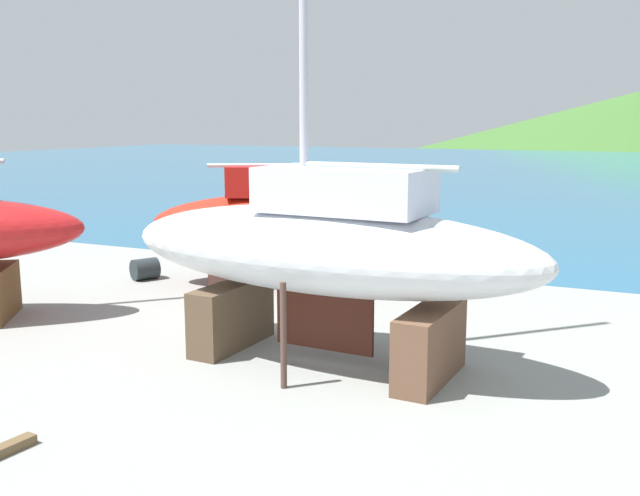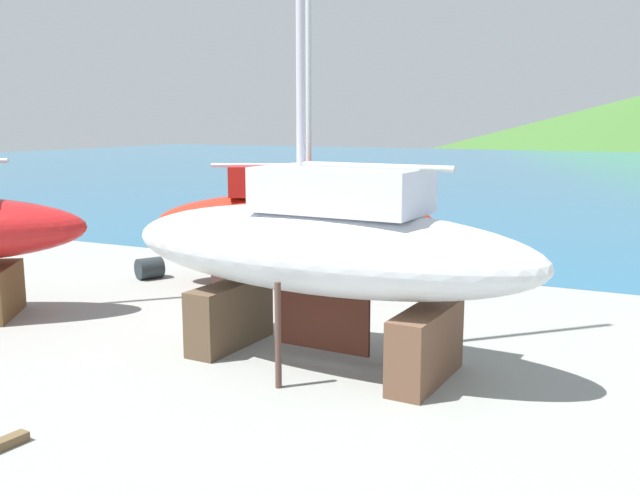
# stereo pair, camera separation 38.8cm
# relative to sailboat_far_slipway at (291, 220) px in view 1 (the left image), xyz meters

# --- Properties ---
(ground_plane) EXTENTS (49.09, 49.09, 0.00)m
(ground_plane) POSITION_rel_sailboat_far_slipway_xyz_m (1.24, -9.35, -1.93)
(ground_plane) COLOR gray
(sea_water) EXTENTS (166.78, 99.98, 0.01)m
(sea_water) POSITION_rel_sailboat_far_slipway_xyz_m (1.24, 52.91, -1.93)
(sea_water) COLOR #256188
(sea_water) RESTS_ON ground
(headland_hill) EXTENTS (174.08, 174.08, 23.02)m
(headland_hill) POSITION_rel_sailboat_far_slipway_xyz_m (5.43, 170.99, -1.93)
(headland_hill) COLOR #3C682B
(headland_hill) RESTS_ON ground
(sailboat_far_slipway) EXTENTS (8.46, 5.75, 12.72)m
(sailboat_far_slipway) POSITION_rel_sailboat_far_slipway_xyz_m (0.00, 0.00, 0.00)
(sailboat_far_slipway) COLOR #47401D
(sailboat_far_slipway) RESTS_ON ground
(sailboat_mid_port) EXTENTS (9.16, 3.40, 14.34)m
(sailboat_mid_port) POSITION_rel_sailboat_far_slipway_xyz_m (3.91, -6.13, 0.42)
(sailboat_mid_port) COLOR brown
(sailboat_mid_port) RESTS_ON ground
(barrel_rust_mid) EXTENTS (0.94, 0.98, 0.66)m
(barrel_rust_mid) POSITION_rel_sailboat_far_slipway_xyz_m (-4.38, -1.38, -1.60)
(barrel_rust_mid) COLOR #252F32
(barrel_rust_mid) RESTS_ON ground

